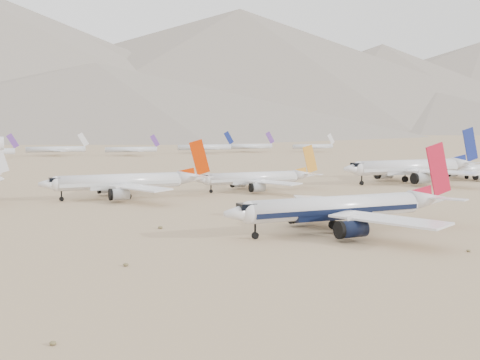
{
  "coord_description": "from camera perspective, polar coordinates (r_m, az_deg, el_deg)",
  "views": [
    {
      "loc": [
        -63.57,
        -103.12,
        21.35
      ],
      "look_at": [
        -2.81,
        37.2,
        7.0
      ],
      "focal_mm": 45.0,
      "sensor_mm": 36.0,
      "label": 1
    }
  ],
  "objects": [
    {
      "name": "mountain_range",
      "position": [
        1764.34,
        -19.29,
        10.56
      ],
      "size": [
        7354.0,
        3024.0,
        470.0
      ],
      "color": "slate",
      "rests_on": "ground"
    },
    {
      "name": "row2_navy_widebody",
      "position": [
        226.29,
        16.12,
        1.17
      ],
      "size": [
        56.6,
        55.35,
        20.13
      ],
      "color": "silver",
      "rests_on": "ground"
    },
    {
      "name": "foothills",
      "position": [
        1340.89,
        2.74,
        7.31
      ],
      "size": [
        4637.5,
        1395.0,
        155.0
      ],
      "color": "slate",
      "rests_on": "ground"
    },
    {
      "name": "row2_gold_tail",
      "position": [
        191.75,
        1.71,
        0.18
      ],
      "size": [
        40.66,
        39.77,
        14.48
      ],
      "color": "silver",
      "rests_on": "ground"
    },
    {
      "name": "distant_storage_row",
      "position": [
        407.27,
        -19.82,
        2.65
      ],
      "size": [
        457.3,
        54.75,
        14.46
      ],
      "color": "silver",
      "rests_on": "ground"
    },
    {
      "name": "ground",
      "position": [
        123.01,
        8.14,
        -4.69
      ],
      "size": [
        7000.0,
        7000.0,
        0.0
      ],
      "primitive_type": "plane",
      "color": "#86694E",
      "rests_on": "ground"
    },
    {
      "name": "row2_orange_tail",
      "position": [
        175.79,
        -10.61,
        -0.16
      ],
      "size": [
        46.98,
        45.96,
        16.76
      ],
      "color": "silver",
      "rests_on": "ground"
    },
    {
      "name": "desert_scrub",
      "position": [
        107.32,
        21.25,
        -6.32
      ],
      "size": [
        261.14,
        121.67,
        0.64
      ],
      "color": "brown",
      "rests_on": "ground"
    },
    {
      "name": "main_airliner",
      "position": [
        120.86,
        9.95,
        -2.58
      ],
      "size": [
        49.64,
        48.48,
        17.52
      ],
      "color": "silver",
      "rests_on": "ground"
    },
    {
      "name": "row2_blue_far",
      "position": [
        247.86,
        21.19,
        0.94
      ],
      "size": [
        38.45,
        37.6,
        13.66
      ],
      "color": "silver",
      "rests_on": "ground"
    }
  ]
}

